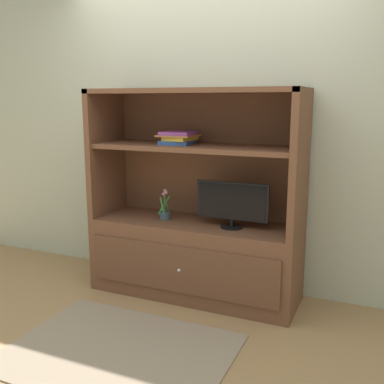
{
  "coord_description": "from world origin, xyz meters",
  "views": [
    {
      "loc": [
        1.35,
        -2.73,
        1.54
      ],
      "look_at": [
        0.0,
        0.35,
        0.85
      ],
      "focal_mm": 41.82,
      "sensor_mm": 36.0,
      "label": 1
    }
  ],
  "objects_px": {
    "potted_plant": "(165,212)",
    "magazine_stack": "(179,138)",
    "tv_monitor": "(232,203)",
    "media_console": "(195,234)"
  },
  "relations": [
    {
      "from": "media_console",
      "to": "magazine_stack",
      "type": "bearing_deg",
      "value": -174.36
    },
    {
      "from": "media_console",
      "to": "tv_monitor",
      "type": "bearing_deg",
      "value": -7.84
    },
    {
      "from": "tv_monitor",
      "to": "potted_plant",
      "type": "bearing_deg",
      "value": 178.66
    },
    {
      "from": "media_console",
      "to": "magazine_stack",
      "type": "xyz_separation_m",
      "value": [
        -0.13,
        -0.01,
        0.76
      ]
    },
    {
      "from": "media_console",
      "to": "magazine_stack",
      "type": "relative_size",
      "value": 5.81
    },
    {
      "from": "tv_monitor",
      "to": "magazine_stack",
      "type": "xyz_separation_m",
      "value": [
        -0.45,
        0.03,
        0.47
      ]
    },
    {
      "from": "media_console",
      "to": "magazine_stack",
      "type": "distance_m",
      "value": 0.77
    },
    {
      "from": "potted_plant",
      "to": "magazine_stack",
      "type": "distance_m",
      "value": 0.61
    },
    {
      "from": "potted_plant",
      "to": "magazine_stack",
      "type": "relative_size",
      "value": 0.87
    },
    {
      "from": "media_console",
      "to": "potted_plant",
      "type": "relative_size",
      "value": 6.65
    }
  ]
}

